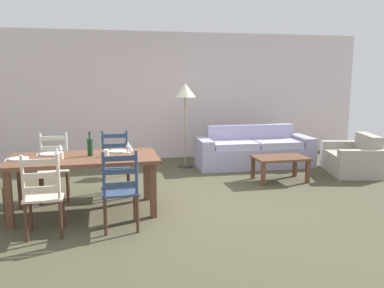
% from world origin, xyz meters
% --- Properties ---
extents(ground_plane, '(9.60, 9.60, 0.02)m').
position_xyz_m(ground_plane, '(0.00, 0.00, -0.01)').
color(ground_plane, '#484430').
extents(wall_far, '(9.60, 0.16, 2.70)m').
position_xyz_m(wall_far, '(0.00, 3.30, 1.35)').
color(wall_far, beige).
rests_on(wall_far, ground_plane).
extents(dining_table, '(1.90, 0.96, 0.75)m').
position_xyz_m(dining_table, '(-1.28, -0.07, 0.66)').
color(dining_table, brown).
rests_on(dining_table, ground_plane).
extents(dining_chair_near_left, '(0.42, 0.40, 0.96)m').
position_xyz_m(dining_chair_near_left, '(-1.69, -0.80, 0.48)').
color(dining_chair_near_left, beige).
rests_on(dining_chair_near_left, ground_plane).
extents(dining_chair_near_right, '(0.42, 0.40, 0.96)m').
position_xyz_m(dining_chair_near_right, '(-0.85, -0.80, 0.48)').
color(dining_chair_near_right, navy).
rests_on(dining_chair_near_right, ground_plane).
extents(dining_chair_far_left, '(0.44, 0.42, 0.96)m').
position_xyz_m(dining_chair_far_left, '(-1.73, 0.66, 0.48)').
color(dining_chair_far_left, silver).
rests_on(dining_chair_far_left, ground_plane).
extents(dining_chair_far_right, '(0.43, 0.41, 0.96)m').
position_xyz_m(dining_chair_far_right, '(-0.85, 0.69, 0.48)').
color(dining_chair_far_right, navy).
rests_on(dining_chair_far_right, ground_plane).
extents(dinner_plate_near_left, '(0.24, 0.24, 0.02)m').
position_xyz_m(dinner_plate_near_left, '(-1.73, -0.32, 0.76)').
color(dinner_plate_near_left, white).
rests_on(dinner_plate_near_left, dining_table).
extents(fork_near_left, '(0.03, 0.17, 0.01)m').
position_xyz_m(fork_near_left, '(-1.88, -0.32, 0.75)').
color(fork_near_left, silver).
rests_on(fork_near_left, dining_table).
extents(dinner_plate_near_right, '(0.24, 0.24, 0.02)m').
position_xyz_m(dinner_plate_near_right, '(-0.83, -0.32, 0.76)').
color(dinner_plate_near_right, white).
rests_on(dinner_plate_near_right, dining_table).
extents(fork_near_right, '(0.02, 0.17, 0.01)m').
position_xyz_m(fork_near_right, '(-0.98, -0.32, 0.75)').
color(fork_near_right, silver).
rests_on(fork_near_right, dining_table).
extents(dinner_plate_far_left, '(0.24, 0.24, 0.02)m').
position_xyz_m(dinner_plate_far_left, '(-1.73, 0.18, 0.76)').
color(dinner_plate_far_left, white).
rests_on(dinner_plate_far_left, dining_table).
extents(fork_far_left, '(0.03, 0.17, 0.01)m').
position_xyz_m(fork_far_left, '(-1.88, 0.18, 0.75)').
color(fork_far_left, silver).
rests_on(fork_far_left, dining_table).
extents(dinner_plate_far_right, '(0.24, 0.24, 0.02)m').
position_xyz_m(dinner_plate_far_right, '(-0.83, 0.18, 0.76)').
color(dinner_plate_far_right, white).
rests_on(dinner_plate_far_right, dining_table).
extents(fork_far_right, '(0.02, 0.17, 0.01)m').
position_xyz_m(fork_far_right, '(-0.98, 0.18, 0.75)').
color(fork_far_right, silver).
rests_on(fork_far_right, dining_table).
extents(dinner_plate_head_west, '(0.24, 0.24, 0.02)m').
position_xyz_m(dinner_plate_head_west, '(-2.06, -0.07, 0.76)').
color(dinner_plate_head_west, white).
rests_on(dinner_plate_head_west, dining_table).
extents(fork_head_west, '(0.02, 0.17, 0.01)m').
position_xyz_m(fork_head_west, '(-2.21, -0.07, 0.75)').
color(fork_head_west, silver).
rests_on(fork_head_west, dining_table).
extents(wine_bottle, '(0.07, 0.07, 0.32)m').
position_xyz_m(wine_bottle, '(-1.19, -0.02, 0.87)').
color(wine_bottle, '#143819').
rests_on(wine_bottle, dining_table).
extents(wine_glass_near_left, '(0.06, 0.06, 0.16)m').
position_xyz_m(wine_glass_near_left, '(-1.59, -0.22, 0.86)').
color(wine_glass_near_left, white).
rests_on(wine_glass_near_left, dining_table).
extents(wine_glass_near_right, '(0.06, 0.06, 0.16)m').
position_xyz_m(wine_glass_near_right, '(-0.68, -0.20, 0.86)').
color(wine_glass_near_right, white).
rests_on(wine_glass_near_right, dining_table).
extents(wine_glass_far_left, '(0.06, 0.06, 0.16)m').
position_xyz_m(wine_glass_far_left, '(-1.57, 0.07, 0.86)').
color(wine_glass_far_left, white).
rests_on(wine_glass_far_left, dining_table).
extents(wine_glass_far_right, '(0.06, 0.06, 0.16)m').
position_xyz_m(wine_glass_far_right, '(-0.69, 0.09, 0.86)').
color(wine_glass_far_right, white).
rests_on(wine_glass_far_right, dining_table).
extents(coffee_cup_primary, '(0.07, 0.07, 0.09)m').
position_xyz_m(coffee_cup_primary, '(-0.99, -0.12, 0.80)').
color(coffee_cup_primary, beige).
rests_on(coffee_cup_primary, dining_table).
extents(coffee_cup_secondary, '(0.07, 0.07, 0.09)m').
position_xyz_m(coffee_cup_secondary, '(-1.55, -0.15, 0.80)').
color(coffee_cup_secondary, beige).
rests_on(coffee_cup_secondary, dining_table).
extents(couch, '(2.31, 0.89, 0.80)m').
position_xyz_m(couch, '(1.91, 2.08, 0.29)').
color(couch, '#A3A0BF').
rests_on(couch, ground_plane).
extents(coffee_table, '(0.90, 0.56, 0.42)m').
position_xyz_m(coffee_table, '(1.92, 0.86, 0.36)').
color(coffee_table, brown).
rests_on(coffee_table, ground_plane).
extents(armchair_upholstered, '(1.06, 1.32, 0.72)m').
position_xyz_m(armchair_upholstered, '(3.53, 1.10, 0.25)').
color(armchair_upholstered, '#A8A192').
rests_on(armchair_upholstered, ground_plane).
extents(standing_lamp, '(0.40, 0.40, 1.64)m').
position_xyz_m(standing_lamp, '(0.56, 2.26, 1.41)').
color(standing_lamp, '#332D28').
rests_on(standing_lamp, ground_plane).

